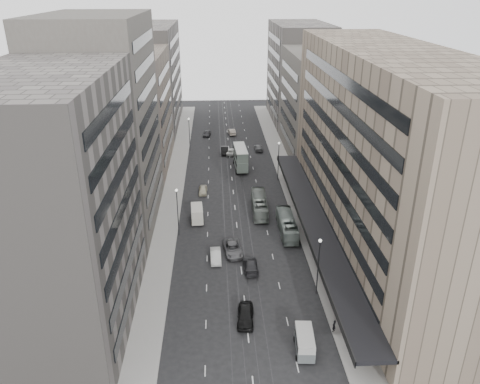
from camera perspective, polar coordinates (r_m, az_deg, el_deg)
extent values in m
plane|color=black|center=(67.83, 0.22, -10.01)|extent=(220.00, 220.00, 0.00)
cube|color=gray|center=(102.15, 5.72, 2.13)|extent=(4.00, 125.00, 0.15)
cube|color=gray|center=(101.36, -7.82, 1.84)|extent=(4.00, 125.00, 0.15)
cube|color=gray|center=(72.49, 17.13, 4.47)|extent=(15.00, 60.00, 30.00)
cube|color=black|center=(74.15, 9.17, -3.57)|extent=(4.40, 60.00, 0.50)
cube|color=#4D4943|center=(113.93, 9.70, 10.51)|extent=(15.00, 28.00, 24.00)
cube|color=slate|center=(142.36, 7.17, 14.15)|extent=(15.00, 32.00, 28.00)
cube|color=slate|center=(56.32, -21.66, -1.84)|extent=(15.00, 28.00, 30.00)
cube|color=#4D4943|center=(80.07, -16.29, 7.88)|extent=(15.00, 26.00, 34.00)
cube|color=#736859|center=(106.80, -13.03, 9.62)|extent=(15.00, 28.00, 25.00)
cube|color=slate|center=(138.42, -10.95, 13.63)|extent=(15.00, 38.00, 28.00)
cylinder|color=#262628|center=(62.73, 9.49, -9.12)|extent=(0.16, 0.16, 8.00)
sphere|color=silver|center=(60.61, 9.76, -5.87)|extent=(0.44, 0.44, 0.44)
cylinder|color=#262628|center=(98.11, 4.70, 3.69)|extent=(0.16, 0.16, 8.00)
sphere|color=silver|center=(96.77, 4.78, 5.96)|extent=(0.44, 0.44, 0.44)
cylinder|color=#262628|center=(76.37, -7.60, -2.61)|extent=(0.16, 0.16, 8.00)
sphere|color=silver|center=(74.64, -7.77, 0.21)|extent=(0.44, 0.44, 0.44)
cylinder|color=#262628|center=(116.36, -6.19, 6.91)|extent=(0.16, 0.16, 8.00)
sphere|color=silver|center=(115.23, -6.28, 8.86)|extent=(0.44, 0.44, 0.44)
imported|color=gray|center=(78.01, 5.75, -4.01)|extent=(2.49, 10.46, 2.91)
imported|color=gray|center=(84.64, 2.38, -1.51)|extent=(2.87, 10.89, 3.01)
cube|color=gray|center=(104.84, 0.06, 3.75)|extent=(2.91, 9.03, 2.28)
cube|color=gray|center=(104.13, 0.06, 4.85)|extent=(2.84, 8.67, 1.98)
cube|color=silver|center=(103.79, 0.06, 5.40)|extent=(2.91, 9.03, 0.12)
cylinder|color=black|center=(102.15, -0.44, 2.50)|extent=(0.33, 1.00, 0.99)
cylinder|color=black|center=(102.40, 0.94, 2.56)|extent=(0.33, 1.00, 0.99)
cylinder|color=black|center=(108.12, -0.77, 3.75)|extent=(0.33, 1.00, 0.99)
cylinder|color=black|center=(108.36, 0.54, 3.79)|extent=(0.33, 1.00, 0.99)
cube|color=#4D5254|center=(55.65, 7.86, -17.96)|extent=(2.26, 4.69, 1.19)
cube|color=#A6A5A1|center=(54.95, 7.93, -17.13)|extent=(2.21, 4.60, 0.93)
cylinder|color=black|center=(54.85, 6.94, -19.49)|extent=(0.24, 0.69, 0.68)
cylinder|color=black|center=(55.07, 9.04, -19.43)|extent=(0.24, 0.69, 0.68)
cylinder|color=black|center=(57.06, 6.67, -17.42)|extent=(0.24, 0.69, 0.68)
cylinder|color=black|center=(57.27, 8.66, -17.37)|extent=(0.24, 0.69, 0.68)
cube|color=#B7B4A5|center=(81.70, -5.25, -2.95)|extent=(2.27, 4.56, 1.37)
cube|color=beige|center=(81.16, -5.28, -2.18)|extent=(2.23, 4.47, 1.08)
cylinder|color=black|center=(80.71, -5.90, -3.89)|extent=(0.24, 0.72, 0.71)
cylinder|color=black|center=(80.73, -4.48, -3.82)|extent=(0.24, 0.72, 0.71)
cylinder|color=black|center=(83.31, -5.95, -2.95)|extent=(0.24, 0.72, 0.71)
cylinder|color=black|center=(83.34, -4.57, -2.88)|extent=(0.24, 0.72, 0.71)
imported|color=black|center=(59.20, 0.68, -14.79)|extent=(2.41, 5.14, 1.70)
imported|color=beige|center=(70.70, -2.98, -7.79)|extent=(1.70, 4.48, 1.46)
imported|color=#575759|center=(72.28, -0.88, -6.93)|extent=(3.26, 5.91, 1.57)
imported|color=black|center=(68.50, 1.29, -8.89)|extent=(2.16, 5.13, 1.48)
imported|color=beige|center=(92.71, -4.54, 0.24)|extent=(1.73, 4.09, 1.38)
imported|color=black|center=(114.66, -1.91, 5.10)|extent=(1.74, 4.89, 1.61)
imported|color=silver|center=(114.26, -1.19, 4.97)|extent=(2.42, 4.97, 1.36)
imported|color=slate|center=(116.95, 2.26, 5.42)|extent=(1.98, 4.79, 1.39)
imported|color=#28282A|center=(128.56, -4.05, 7.14)|extent=(2.38, 4.65, 1.51)
imported|color=#BFAF9E|center=(129.73, -1.02, 7.36)|extent=(2.27, 4.92, 1.56)
imported|color=black|center=(58.61, 11.39, -15.71)|extent=(0.68, 0.68, 1.59)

